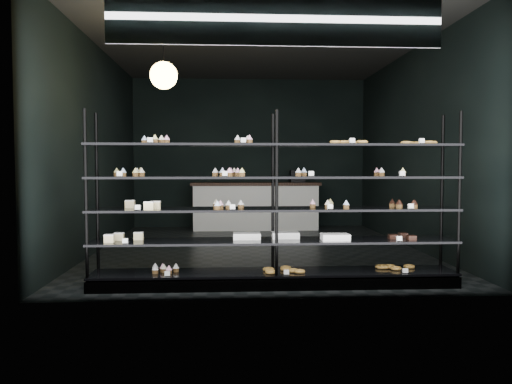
% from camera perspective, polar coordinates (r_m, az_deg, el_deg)
% --- Properties ---
extents(room, '(5.01, 6.01, 3.20)m').
position_cam_1_polar(room, '(7.89, 0.22, 5.00)').
color(room, black).
rests_on(room, ground).
extents(display_shelf, '(4.00, 0.50, 1.91)m').
position_cam_1_polar(display_shelf, '(5.49, 1.82, -4.27)').
color(display_shelf, black).
rests_on(display_shelf, room).
extents(signage, '(3.30, 0.05, 0.50)m').
position_cam_1_polar(signage, '(5.17, 2.29, 19.01)').
color(signage, '#120E46').
rests_on(signage, room).
extents(pendant_lamp, '(0.34, 0.34, 0.90)m').
position_cam_1_polar(pendant_lamp, '(6.47, -10.50, 12.98)').
color(pendant_lamp, black).
rests_on(pendant_lamp, room).
extents(service_counter, '(2.66, 0.65, 1.23)m').
position_cam_1_polar(service_counter, '(10.42, 0.00, -1.52)').
color(service_counter, silver).
rests_on(service_counter, room).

